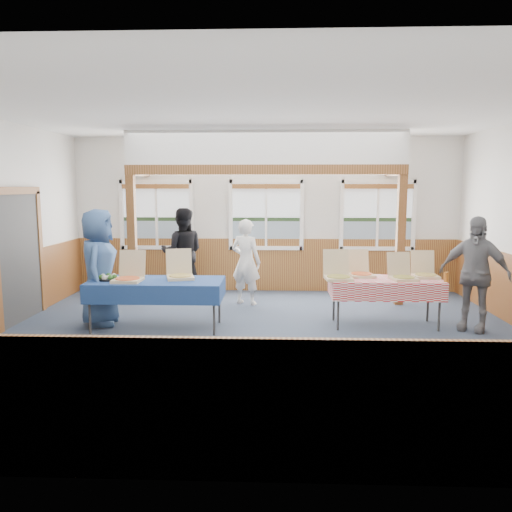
{
  "coord_description": "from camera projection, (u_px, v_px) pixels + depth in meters",
  "views": [
    {
      "loc": [
        0.19,
        -6.93,
        2.17
      ],
      "look_at": [
        -0.12,
        1.0,
        1.08
      ],
      "focal_mm": 35.0,
      "sensor_mm": 36.0,
      "label": 1
    }
  ],
  "objects": [
    {
      "name": "pizza_box_d",
      "position": [
        361.0,
        272.0,
        7.98
      ],
      "size": [
        0.43,
        0.51,
        0.41
      ],
      "rotation": [
        0.0,
        0.0,
        0.15
      ],
      "color": "#CBB787",
      "rests_on": "table_right"
    },
    {
      "name": "post_right",
      "position": [
        400.0,
        240.0,
        9.18
      ],
      "size": [
        0.15,
        0.15,
        2.4
      ],
      "primitive_type": "cube",
      "color": "#553312",
      "rests_on": "floor"
    },
    {
      "name": "wainscot_front",
      "position": [
        248.0,
        410.0,
        3.65
      ],
      "size": [
        7.98,
        0.05,
        1.1
      ],
      "primitive_type": "cube",
      "color": "brown",
      "rests_on": "floor"
    },
    {
      "name": "window_left",
      "position": [
        157.0,
        211.0,
        10.45
      ],
      "size": [
        1.56,
        0.1,
        1.46
      ],
      "color": "white",
      "rests_on": "wall_back"
    },
    {
      "name": "woman_white",
      "position": [
        246.0,
        262.0,
        9.26
      ],
      "size": [
        0.69,
        0.58,
        1.6
      ],
      "primitive_type": "imported",
      "rotation": [
        0.0,
        0.0,
        2.73
      ],
      "color": "white",
      "rests_on": "floor"
    },
    {
      "name": "wall_front",
      "position": [
        248.0,
        270.0,
        3.48
      ],
      "size": [
        8.0,
        0.0,
        8.0
      ],
      "primitive_type": "plane",
      "rotation": [
        -1.57,
        0.0,
        0.0
      ],
      "color": "silver",
      "rests_on": "floor"
    },
    {
      "name": "man_blue",
      "position": [
        99.0,
        267.0,
        7.85
      ],
      "size": [
        0.68,
        0.96,
        1.84
      ],
      "primitive_type": "imported",
      "rotation": [
        0.0,
        0.0,
        1.68
      ],
      "color": "#355586",
      "rests_on": "floor"
    },
    {
      "name": "drink_glass",
      "position": [
        446.0,
        277.0,
        7.5
      ],
      "size": [
        0.07,
        0.07,
        0.15
      ],
      "primitive_type": "cylinder",
      "color": "#A6591B",
      "rests_on": "table_right"
    },
    {
      "name": "window_mid",
      "position": [
        266.0,
        211.0,
        10.36
      ],
      "size": [
        1.56,
        0.1,
        1.46
      ],
      "color": "white",
      "rests_on": "wall_back"
    },
    {
      "name": "veggie_tray",
      "position": [
        108.0,
        278.0,
        7.68
      ],
      "size": [
        0.37,
        0.37,
        0.09
      ],
      "color": "black",
      "rests_on": "table_left"
    },
    {
      "name": "pizza_box_c",
      "position": [
        338.0,
        275.0,
        7.71
      ],
      "size": [
        0.43,
        0.52,
        0.44
      ],
      "rotation": [
        0.0,
        0.0,
        0.06
      ],
      "color": "#CBB787",
      "rests_on": "table_right"
    },
    {
      "name": "wainscot_back",
      "position": [
        266.0,
        265.0,
        10.53
      ],
      "size": [
        7.98,
        0.05,
        1.1
      ],
      "primitive_type": "cube",
      "color": "brown",
      "rests_on": "floor"
    },
    {
      "name": "pizza_box_b",
      "position": [
        180.0,
        274.0,
        7.79
      ],
      "size": [
        0.52,
        0.58,
        0.44
      ],
      "rotation": [
        0.0,
        0.0,
        0.26
      ],
      "color": "#CBB787",
      "rests_on": "table_left"
    },
    {
      "name": "cross_beam",
      "position": [
        265.0,
        170.0,
        9.1
      ],
      "size": [
        5.15,
        0.18,
        0.18
      ],
      "primitive_type": "cube",
      "color": "#553312",
      "rests_on": "post_left"
    },
    {
      "name": "pizza_box_a",
      "position": [
        129.0,
        277.0,
        7.56
      ],
      "size": [
        0.42,
        0.51,
        0.45
      ],
      "rotation": [
        0.0,
        0.0,
        -0.03
      ],
      "color": "#CBB787",
      "rests_on": "table_left"
    },
    {
      "name": "cased_opening",
      "position": [
        19.0,
        257.0,
        8.06
      ],
      "size": [
        0.06,
        1.3,
        2.1
      ],
      "primitive_type": "cube",
      "color": "#343434",
      "rests_on": "wall_left"
    },
    {
      "name": "woman_black",
      "position": [
        182.0,
        252.0,
        9.94
      ],
      "size": [
        0.94,
        0.77,
        1.77
      ],
      "primitive_type": "imported",
      "rotation": [
        0.0,
        0.0,
        3.27
      ],
      "color": "black",
      "rests_on": "floor"
    },
    {
      "name": "floor",
      "position": [
        261.0,
        340.0,
        7.17
      ],
      "size": [
        8.0,
        8.0,
        0.0
      ],
      "primitive_type": "plane",
      "color": "#273140",
      "rests_on": "ground"
    },
    {
      "name": "person_grey",
      "position": [
        474.0,
        274.0,
        7.54
      ],
      "size": [
        1.09,
        0.92,
        1.75
      ],
      "primitive_type": "imported",
      "rotation": [
        0.0,
        0.0,
        -0.59
      ],
      "color": "slate",
      "rests_on": "floor"
    },
    {
      "name": "post_left",
      "position": [
        132.0,
        239.0,
        9.37
      ],
      "size": [
        0.15,
        0.15,
        2.4
      ],
      "primitive_type": "cube",
      "color": "#553312",
      "rests_on": "floor"
    },
    {
      "name": "pizza_box_e",
      "position": [
        403.0,
        275.0,
        7.69
      ],
      "size": [
        0.43,
        0.5,
        0.4
      ],
      "rotation": [
        0.0,
        0.0,
        0.14
      ],
      "color": "#CBB787",
      "rests_on": "table_right"
    },
    {
      "name": "ceiling",
      "position": [
        262.0,
        110.0,
        6.73
      ],
      "size": [
        8.0,
        8.0,
        0.0
      ],
      "primitive_type": "plane",
      "rotation": [
        3.14,
        0.0,
        0.0
      ],
      "color": "white",
      "rests_on": "wall_back"
    },
    {
      "name": "pizza_box_f",
      "position": [
        425.0,
        273.0,
        7.9
      ],
      "size": [
        0.38,
        0.46,
        0.4
      ],
      "rotation": [
        0.0,
        0.0,
        -0.03
      ],
      "color": "#CBB787",
      "rests_on": "table_right"
    },
    {
      "name": "wall_back",
      "position": [
        266.0,
        215.0,
        10.41
      ],
      "size": [
        8.0,
        0.0,
        8.0
      ],
      "primitive_type": "plane",
      "rotation": [
        1.57,
        0.0,
        0.0
      ],
      "color": "silver",
      "rests_on": "floor"
    },
    {
      "name": "table_right",
      "position": [
        385.0,
        282.0,
        7.8
      ],
      "size": [
        1.86,
        1.33,
        0.76
      ],
      "rotation": [
        0.0,
        0.0,
        -0.34
      ],
      "color": "#343434",
      "rests_on": "floor"
    },
    {
      "name": "table_left",
      "position": [
        156.0,
        283.0,
        7.66
      ],
      "size": [
        2.13,
        1.14,
        0.76
      ],
      "rotation": [
        0.0,
        0.0,
        -0.12
      ],
      "color": "#343434",
      "rests_on": "floor"
    },
    {
      "name": "window_right",
      "position": [
        378.0,
        211.0,
        10.27
      ],
      "size": [
        1.56,
        0.1,
        1.46
      ],
      "color": "white",
      "rests_on": "wall_back"
    }
  ]
}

